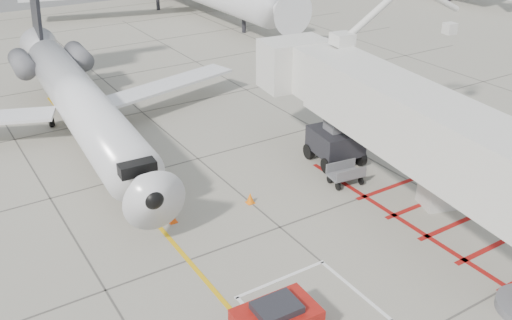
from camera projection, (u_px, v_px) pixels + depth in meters
ground_plane at (338, 275)px, 22.31m from camera, size 260.00×260.00×0.00m
regional_jet at (86, 89)px, 30.34m from camera, size 24.58×30.16×7.55m
jet_bridge at (419, 139)px, 24.21m from camera, size 11.78×20.85×7.93m
baggage_cart at (346, 174)px, 28.62m from camera, size 1.84×1.30×1.08m
ground_power_unit at (447, 187)px, 26.70m from camera, size 2.65×2.06×1.85m
cone_nose at (172, 217)px, 25.59m from camera, size 0.38×0.38×0.53m
cone_side at (250, 198)px, 27.07m from camera, size 0.39×0.39×0.55m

